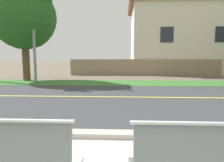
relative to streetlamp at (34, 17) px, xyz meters
name	(u,v)px	position (x,y,z in m)	size (l,w,h in m)	color
ground_plane	(118,91)	(5.09, -2.86, -3.96)	(140.00, 140.00, 0.00)	#665B4C
curb_edge	(113,135)	(5.09, -8.51, -3.90)	(44.00, 0.30, 0.11)	#ADA89E
street_asphalt	(118,97)	(5.09, -4.36, -3.95)	(52.00, 8.00, 0.01)	#383A3D
road_centre_line	(118,97)	(5.09, -4.36, -3.95)	(48.00, 0.14, 0.01)	#E0CC4C
far_verge_grass	(119,83)	(5.09, 0.20, -3.95)	(48.00, 2.80, 0.02)	#38702D
streetlamp	(34,17)	(0.00, 0.00, 0.00)	(0.24, 2.10, 6.91)	gray
shade_tree_far_left	(25,12)	(-1.04, 1.03, 0.51)	(4.17, 4.17, 6.88)	brown
garden_wall	(145,67)	(7.22, 5.67, -3.26)	(13.00, 0.36, 1.40)	gray
house_across_street	(183,38)	(11.34, 8.87, -0.44)	(10.97, 6.91, 6.94)	beige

